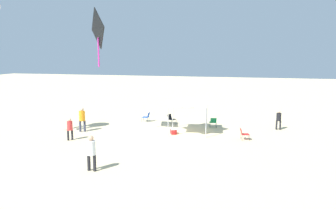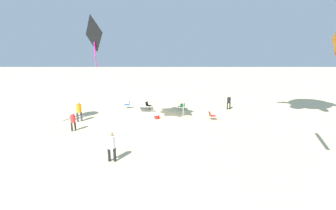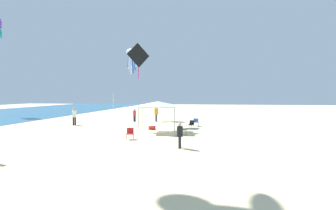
% 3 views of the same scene
% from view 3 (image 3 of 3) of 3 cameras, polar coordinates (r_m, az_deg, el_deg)
% --- Properties ---
extents(ground, '(120.00, 120.00, 0.10)m').
position_cam_3_polar(ground, '(25.45, -1.56, -5.19)').
color(ground, beige).
extents(canopy_tent, '(3.16, 3.40, 2.69)m').
position_cam_3_polar(canopy_tent, '(22.70, -2.31, 0.15)').
color(canopy_tent, '#B7B7BC').
rests_on(canopy_tent, ground).
extents(folding_chair_left_of_tent, '(0.68, 0.75, 0.82)m').
position_cam_3_polar(folding_chair_left_of_tent, '(20.93, 3.02, -5.38)').
color(folding_chair_left_of_tent, black).
rests_on(folding_chair_left_of_tent, ground).
extents(folding_chair_right_of_tent, '(0.63, 0.55, 0.82)m').
position_cam_3_polar(folding_chair_right_of_tent, '(26.80, 6.26, -3.69)').
color(folding_chair_right_of_tent, black).
rests_on(folding_chair_right_of_tent, ground).
extents(folding_chair_facing_ocean, '(0.72, 0.64, 0.82)m').
position_cam_3_polar(folding_chair_facing_ocean, '(19.12, -8.47, -6.14)').
color(folding_chair_facing_ocean, black).
rests_on(folding_chair_facing_ocean, ground).
extents(folding_chair_near_cooler, '(0.79, 0.73, 0.82)m').
position_cam_3_polar(folding_chair_near_cooler, '(24.53, 5.16, -4.25)').
color(folding_chair_near_cooler, black).
rests_on(folding_chair_near_cooler, ground).
extents(cooler_box, '(0.64, 0.74, 0.40)m').
position_cam_3_polar(cooler_box, '(24.01, -3.59, -5.04)').
color(cooler_box, red).
rests_on(cooler_box, ground).
extents(banner_flag, '(0.36, 0.06, 3.52)m').
position_cam_3_polar(banner_flag, '(39.07, -12.12, 0.58)').
color(banner_flag, silver).
rests_on(banner_flag, ground).
extents(person_by_tent, '(0.42, 0.37, 1.58)m').
position_cam_3_polar(person_by_tent, '(15.76, 2.66, -6.28)').
color(person_by_tent, black).
rests_on(person_by_tent, ground).
extents(person_kite_handler, '(0.48, 0.45, 1.90)m').
position_cam_3_polar(person_kite_handler, '(30.96, -2.64, -1.68)').
color(person_kite_handler, '#33384C').
rests_on(person_kite_handler, ground).
extents(person_near_umbrella, '(0.38, 0.38, 1.59)m').
position_cam_3_polar(person_near_umbrella, '(31.17, -7.48, -2.01)').
color(person_near_umbrella, black).
rests_on(person_near_umbrella, ground).
extents(person_far_stroller, '(0.50, 0.45, 1.88)m').
position_cam_3_polar(person_far_stroller, '(29.21, -20.19, -2.08)').
color(person_far_stroller, black).
rests_on(person_far_stroller, ground).
extents(kite_octopus_white, '(1.56, 1.56, 3.45)m').
position_cam_3_polar(kite_octopus_white, '(36.40, -8.06, 11.23)').
color(kite_octopus_white, white).
extents(kite_diamond_black, '(1.94, 2.12, 4.03)m').
position_cam_3_polar(kite_diamond_black, '(29.33, -6.65, 10.72)').
color(kite_diamond_black, black).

